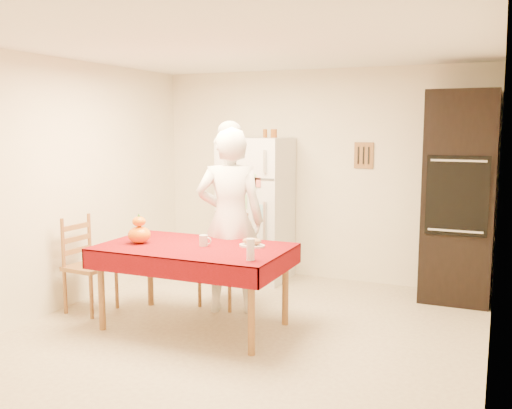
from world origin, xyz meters
The scene contains 17 objects.
floor centered at (0.00, 0.00, 0.00)m, with size 4.50×4.50×0.00m, color tan.
room_shell centered at (0.00, 0.00, 1.62)m, with size 4.02×4.52×2.51m.
refrigerator centered at (-0.65, 1.88, 0.85)m, with size 0.75×0.74×1.70m.
oven_cabinet centered at (1.63, 1.93, 1.10)m, with size 0.70×0.62×2.20m.
dining_table centered at (-0.50, 0.10, 0.69)m, with size 1.70×1.00×0.76m.
chair_far centered at (-0.54, 0.86, 0.51)m, with size 0.46×0.44×0.95m.
chair_left centered at (-1.74, 0.10, 0.51)m, with size 0.43×0.45×0.95m.
seated_woman centered at (-0.40, 0.65, 0.91)m, with size 0.67×0.44×1.83m, color white.
coffee_mug centered at (-0.42, 0.13, 0.81)m, with size 0.08×0.08×0.10m, color silver.
pumpkin_lower centered at (-1.02, 0.01, 0.84)m, with size 0.21×0.21×0.16m, color #E35D05.
pumpkin_upper centered at (-1.02, 0.01, 0.97)m, with size 0.12×0.12×0.09m, color orange.
wine_glass centered at (0.19, -0.20, 0.85)m, with size 0.07×0.07×0.18m, color white.
bread_plate centered at (0.00, 0.28, 0.77)m, with size 0.24×0.24×0.02m, color silver.
bread_loaf centered at (0.00, 0.28, 0.81)m, with size 0.18×0.10×0.06m, color tan.
spice_jar_left centered at (-0.56, 1.93, 1.75)m, with size 0.05×0.05×0.10m, color brown.
spice_jar_mid centered at (-0.46, 1.93, 1.75)m, with size 0.05×0.05×0.10m, color brown.
spice_jar_right centered at (-0.43, 1.93, 1.75)m, with size 0.05×0.05×0.10m, color brown.
Camera 1 is at (2.01, -4.31, 1.84)m, focal length 40.00 mm.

